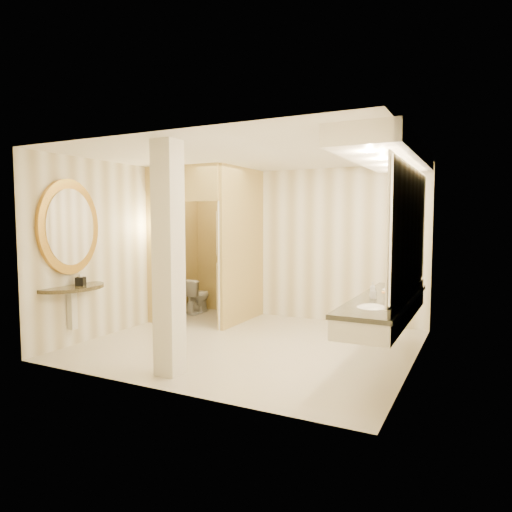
# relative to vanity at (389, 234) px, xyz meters

# --- Properties ---
(floor) EXTENTS (4.50, 4.50, 0.00)m
(floor) POSITION_rel_vanity_xyz_m (-1.98, 0.24, -1.63)
(floor) COLOR beige
(floor) RESTS_ON ground
(ceiling) EXTENTS (4.50, 4.50, 0.00)m
(ceiling) POSITION_rel_vanity_xyz_m (-1.98, 0.24, 1.07)
(ceiling) COLOR white
(ceiling) RESTS_ON wall_back
(wall_back) EXTENTS (4.50, 0.02, 2.70)m
(wall_back) POSITION_rel_vanity_xyz_m (-1.98, 2.24, -0.28)
(wall_back) COLOR white
(wall_back) RESTS_ON floor
(wall_front) EXTENTS (4.50, 0.02, 2.70)m
(wall_front) POSITION_rel_vanity_xyz_m (-1.98, -1.76, -0.28)
(wall_front) COLOR white
(wall_front) RESTS_ON floor
(wall_left) EXTENTS (0.02, 4.00, 2.70)m
(wall_left) POSITION_rel_vanity_xyz_m (-4.23, 0.24, -0.28)
(wall_left) COLOR white
(wall_left) RESTS_ON floor
(wall_right) EXTENTS (0.02, 4.00, 2.70)m
(wall_right) POSITION_rel_vanity_xyz_m (0.27, 0.24, -0.28)
(wall_right) COLOR white
(wall_right) RESTS_ON floor
(toilet_closet) EXTENTS (1.50, 1.55, 2.70)m
(toilet_closet) POSITION_rel_vanity_xyz_m (-3.11, 1.21, -0.24)
(toilet_closet) COLOR tan
(toilet_closet) RESTS_ON floor
(wall_sconce) EXTENTS (0.14, 0.14, 0.42)m
(wall_sconce) POSITION_rel_vanity_xyz_m (-3.90, 0.67, 0.10)
(wall_sconce) COLOR #C4833F
(wall_sconce) RESTS_ON toilet_closet
(vanity) EXTENTS (0.75, 2.70, 2.09)m
(vanity) POSITION_rel_vanity_xyz_m (0.00, 0.00, 0.00)
(vanity) COLOR silver
(vanity) RESTS_ON floor
(console_shelf) EXTENTS (1.02, 1.02, 1.96)m
(console_shelf) POSITION_rel_vanity_xyz_m (-4.19, -0.99, -0.28)
(console_shelf) COLOR black
(console_shelf) RESTS_ON floor
(pillar) EXTENTS (0.27, 0.27, 2.70)m
(pillar) POSITION_rel_vanity_xyz_m (-2.22, -1.30, -0.28)
(pillar) COLOR silver
(pillar) RESTS_ON floor
(tissue_box) EXTENTS (0.15, 0.15, 0.12)m
(tissue_box) POSITION_rel_vanity_xyz_m (-4.08, -0.91, -0.70)
(tissue_box) COLOR black
(tissue_box) RESTS_ON console_shelf
(toilet) EXTENTS (0.39, 0.67, 0.67)m
(toilet) POSITION_rel_vanity_xyz_m (-3.93, 1.76, -1.29)
(toilet) COLOR white
(toilet) RESTS_ON floor
(soap_bottle_a) EXTENTS (0.06, 0.07, 0.14)m
(soap_bottle_a) POSITION_rel_vanity_xyz_m (-0.13, -0.15, -0.69)
(soap_bottle_a) COLOR beige
(soap_bottle_a) RESTS_ON vanity
(soap_bottle_b) EXTENTS (0.11, 0.11, 0.12)m
(soap_bottle_b) POSITION_rel_vanity_xyz_m (-0.02, 0.42, -0.70)
(soap_bottle_b) COLOR silver
(soap_bottle_b) RESTS_ON vanity
(soap_bottle_c) EXTENTS (0.08, 0.08, 0.19)m
(soap_bottle_c) POSITION_rel_vanity_xyz_m (-0.16, -0.08, -0.66)
(soap_bottle_c) COLOR #C6B28C
(soap_bottle_c) RESTS_ON vanity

